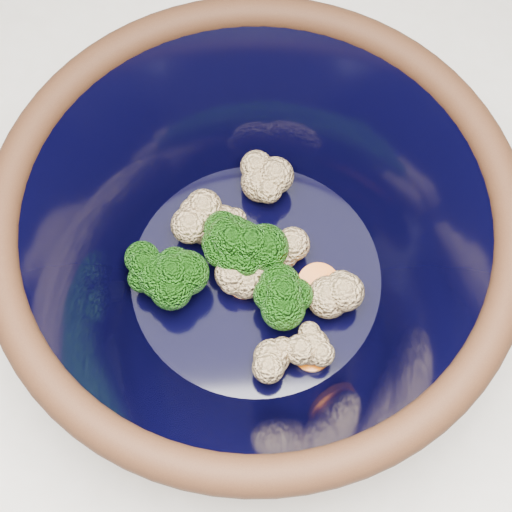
{
  "coord_description": "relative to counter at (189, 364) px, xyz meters",
  "views": [
    {
      "loc": [
        0.08,
        -0.27,
        1.45
      ],
      "look_at": [
        0.09,
        -0.06,
        0.97
      ],
      "focal_mm": 50.0,
      "sensor_mm": 36.0,
      "label": 1
    }
  ],
  "objects": [
    {
      "name": "counter",
      "position": [
        0.0,
        0.0,
        0.0
      ],
      "size": [
        1.2,
        1.2,
        0.9
      ],
      "primitive_type": "cube",
      "color": "silver",
      "rests_on": "ground"
    },
    {
      "name": "mixing_bowl",
      "position": [
        0.09,
        -0.06,
        0.54
      ],
      "size": [
        0.39,
        0.39,
        0.15
      ],
      "rotation": [
        0.0,
        0.0,
        -0.17
      ],
      "color": "black",
      "rests_on": "counter"
    },
    {
      "name": "vegetable_pile",
      "position": [
        0.08,
        -0.06,
        0.51
      ],
      "size": [
        0.17,
        0.17,
        0.06
      ],
      "color": "#608442",
      "rests_on": "mixing_bowl"
    },
    {
      "name": "ground",
      "position": [
        0.0,
        0.0,
        -0.45
      ],
      "size": [
        3.0,
        3.0,
        0.0
      ],
      "primitive_type": "plane",
      "color": "#9E7A54",
      "rests_on": "ground"
    }
  ]
}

